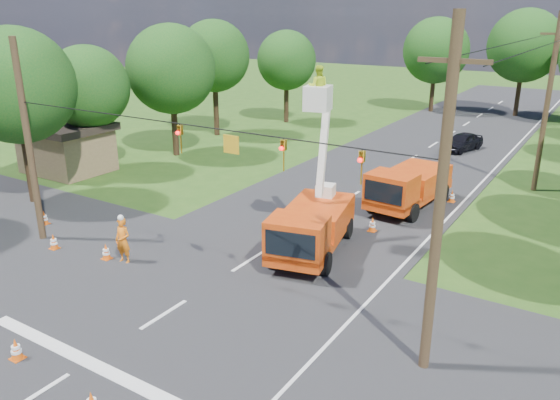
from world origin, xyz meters
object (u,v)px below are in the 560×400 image
Objects in this scene: distant_car at (462,142)px; traffic_cone_4 at (106,252)px; tree_left_c at (88,87)px; tree_left_d at (171,69)px; tree_far_a at (436,51)px; traffic_cone_7 at (452,196)px; traffic_cone_5 at (54,242)px; second_truck at (408,186)px; traffic_cone_0 at (16,349)px; shed at (66,147)px; tree_left_e at (214,56)px; tree_left_f at (286,60)px; traffic_cone_3 at (372,225)px; pole_right_near at (440,204)px; pole_right_mid at (547,103)px; pole_left at (29,143)px; tree_left_b at (16,86)px; traffic_cone_2 at (305,249)px; ground_worker at (123,240)px; bucket_truck at (312,217)px; traffic_cone_6 at (44,218)px; tree_far_b at (525,46)px.

traffic_cone_4 is (-7.54, -27.40, -0.32)m from distant_car.
tree_left_c is 0.87× the size of tree_left_d.
traffic_cone_7 is at bearing -70.16° from tree_far_a.
traffic_cone_5 and traffic_cone_7 have the same top height.
traffic_cone_0 is at bearing -100.36° from second_truck.
traffic_cone_5 is at bearing -40.30° from shed.
tree_left_c is 0.86× the size of tree_left_e.
tree_left_f is (1.70, 21.00, 0.25)m from tree_left_c.
traffic_cone_3 is 0.07× the size of pole_right_near.
tree_left_e is (-20.06, 9.01, 5.26)m from second_truck.
traffic_cone_5 is 0.09× the size of tree_left_c.
pole_right_near is 1.00× the size of pole_right_mid.
traffic_cone_0 is 8.33m from traffic_cone_5.
traffic_cone_3 is at bearing 35.44° from pole_left.
tree_left_b reaches higher than distant_car.
tree_far_a is (13.00, 35.00, 4.57)m from shed.
pole_right_mid is (6.76, 15.24, 4.75)m from traffic_cone_2.
pole_right_near reaches higher than traffic_cone_0.
pole_left is at bearing -133.74° from traffic_cone_7.
tree_far_a is (-0.63, 42.74, 5.20)m from ground_worker.
tree_far_a reaches higher than tree_left_e.
pole_right_mid is at bearing 52.58° from bucket_truck.
traffic_cone_0 is 10.61m from pole_left.
pole_right_near reaches higher than shed.
distant_car reaches higher than traffic_cone_6.
traffic_cone_6 is 0.08× the size of pole_left.
distant_car is at bearing 15.86° from tree_left_e.
traffic_cone_6 is 21.27m from traffic_cone_7.
tree_left_f is (-9.58, 29.97, 5.33)m from traffic_cone_4.
traffic_cone_5 is 1.00× the size of traffic_cone_7.
ground_worker is 0.20× the size of pole_right_near.
tree_left_d reaches higher than tree_left_f.
traffic_cone_5 is 0.08× the size of tree_left_f.
tree_left_f is at bearing 103.53° from ground_worker.
traffic_cone_7 is at bearing -125.76° from pole_right_mid.
traffic_cone_2 is 26.05m from tree_left_e.
tree_left_d is at bearing 148.53° from traffic_cone_2.
tree_far_a is (9.80, 13.00, 0.50)m from tree_left_f.
second_truck is 1.62× the size of distant_car.
traffic_cone_0 is 0.07× the size of tree_far_b.
shed is (-23.03, -7.19, 1.26)m from traffic_cone_7.
traffic_cone_5 is 0.08× the size of tree_left_d.
pole_right_near is 33.56m from tree_left_e.
ground_worker is at bearing -153.84° from bucket_truck.
tree_far_a is at bearing 86.05° from traffic_cone_5.
bucket_truck is at bearing -30.17° from tree_left_d.
pole_right_mid reaches higher than traffic_cone_7.
traffic_cone_2 is 39.27m from tree_far_a.
tree_left_d is (-16.78, 9.75, 4.46)m from bucket_truck.
shed is (-26.50, -12.00, -3.49)m from pole_right_mid.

